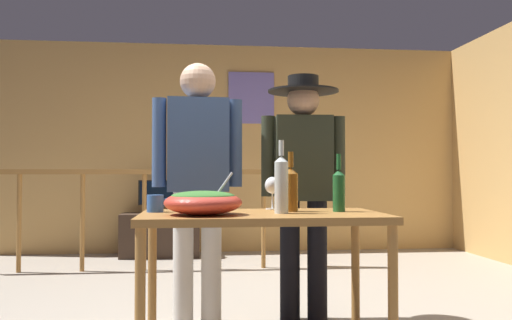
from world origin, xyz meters
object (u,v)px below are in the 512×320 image
object	(u,v)px
tv_console	(161,235)
wine_bottle_clear	(281,183)
flat_screen_tv	(161,194)
mug_blue	(156,203)
person_standing_left	(198,168)
wine_bottle_amber	(291,188)
serving_table	(262,228)
framed_picture	(251,98)
wine_glass	(272,187)
person_standing_right	(303,175)
stair_railing	(197,203)
wine_bottle_green	(339,189)
salad_bowl	(203,201)

from	to	relation	value
tv_console	wine_bottle_clear	bearing A→B (deg)	-75.66
flat_screen_tv	mug_blue	xyz separation A→B (m)	(0.21, -3.25, 0.07)
wine_bottle_clear	person_standing_left	bearing A→B (deg)	123.90
wine_bottle_amber	serving_table	bearing A→B (deg)	-153.26
framed_picture	wine_glass	world-z (taller)	framed_picture
person_standing_right	wine_glass	bearing A→B (deg)	56.31
stair_railing	wine_bottle_green	bearing A→B (deg)	-72.35
serving_table	mug_blue	bearing A→B (deg)	168.17
framed_picture	wine_glass	bearing A→B (deg)	-93.46
wine_bottle_green	wine_bottle_clear	xyz separation A→B (m)	(-0.34, -0.09, 0.04)
wine_bottle_amber	mug_blue	size ratio (longest dim) A/B	2.63
tv_console	person_standing_right	bearing A→B (deg)	-67.92
wine_bottle_green	person_standing_left	bearing A→B (deg)	143.95
wine_bottle_clear	framed_picture	bearing A→B (deg)	86.89
person_standing_left	person_standing_right	size ratio (longest dim) A/B	1.04
wine_bottle_clear	wine_bottle_green	bearing A→B (deg)	15.45
salad_bowl	wine_bottle_clear	bearing A→B (deg)	7.77
mug_blue	person_standing_left	distance (m)	0.58
salad_bowl	wine_bottle_amber	size ratio (longest dim) A/B	1.20
mug_blue	tv_console	bearing A→B (deg)	93.70
stair_railing	wine_glass	distance (m)	2.32
wine_bottle_green	wine_bottle_clear	size ratio (longest dim) A/B	0.83
wine_bottle_green	mug_blue	bearing A→B (deg)	175.83
flat_screen_tv	person_standing_left	size ratio (longest dim) A/B	0.30
wine_bottle_amber	mug_blue	world-z (taller)	wine_bottle_amber
wine_glass	person_standing_left	bearing A→B (deg)	142.65
salad_bowl	person_standing_left	bearing A→B (deg)	92.54
framed_picture	wine_bottle_amber	bearing A→B (deg)	-92.06
wine_bottle_green	framed_picture	bearing A→B (deg)	92.09
stair_railing	wine_bottle_clear	bearing A→B (deg)	-79.95
tv_console	flat_screen_tv	world-z (taller)	flat_screen_tv
stair_railing	mug_blue	distance (m)	2.44
tv_console	wine_bottle_amber	world-z (taller)	wine_bottle_amber
wine_bottle_clear	serving_table	bearing A→B (deg)	154.49
flat_screen_tv	mug_blue	size ratio (longest dim) A/B	3.94
person_standing_right	mug_blue	bearing A→B (deg)	31.55
stair_railing	person_standing_right	distance (m)	2.07
flat_screen_tv	person_standing_right	size ratio (longest dim) A/B	0.31
serving_table	wine_bottle_green	bearing A→B (deg)	6.12
framed_picture	person_standing_right	distance (m)	3.22
salad_bowl	wine_glass	xyz separation A→B (m)	(0.41, 0.38, 0.06)
tv_console	wine_bottle_green	xyz separation A→B (m)	(1.22, -3.35, 0.62)
framed_picture	mug_blue	distance (m)	3.83
wine_glass	person_standing_left	world-z (taller)	person_standing_left
stair_railing	wine_bottle_green	distance (m)	2.63
wine_bottle_green	person_standing_left	world-z (taller)	person_standing_left
tv_console	mug_blue	xyz separation A→B (m)	(0.21, -3.28, 0.55)
stair_railing	wine_bottle_amber	size ratio (longest dim) A/B	11.10
wine_bottle_amber	mug_blue	xyz separation A→B (m)	(-0.74, 0.03, -0.08)
mug_blue	person_standing_right	distance (m)	1.05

